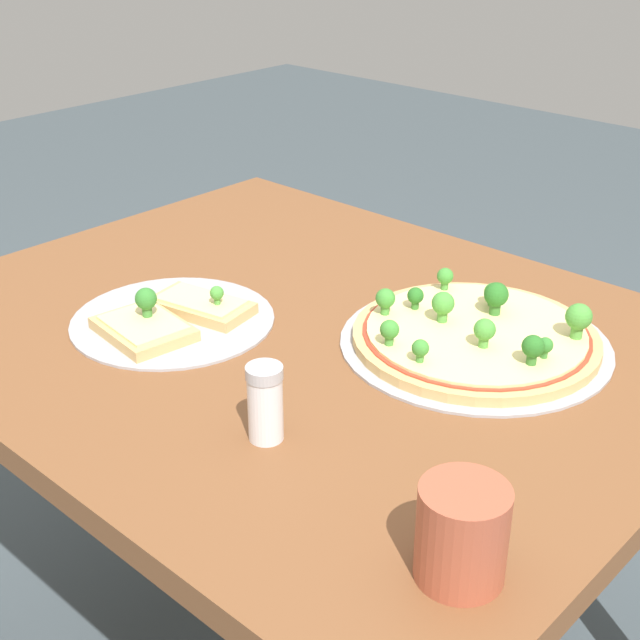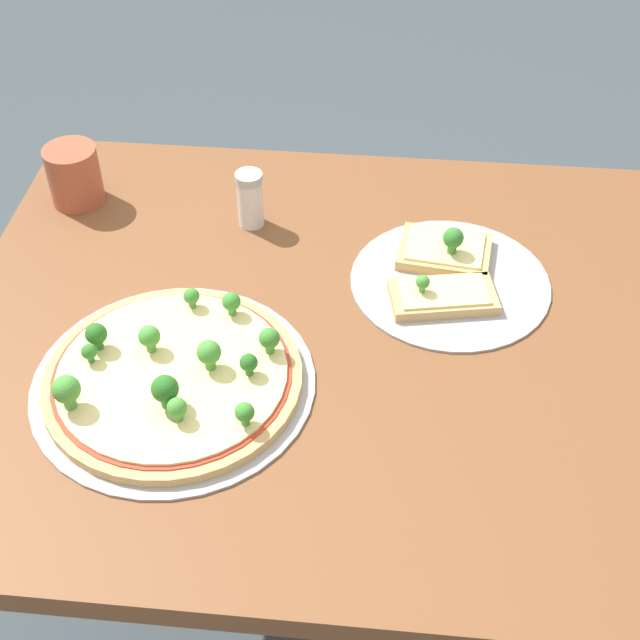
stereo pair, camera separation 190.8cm
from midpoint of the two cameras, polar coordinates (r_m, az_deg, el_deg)
name	(u,v)px [view 1 (the left image)]	position (r m, az deg, el deg)	size (l,w,h in m)	color
dining_table	(300,383)	(0.89, -27.74, -44.51)	(1.10, 0.87, 0.70)	brown
pizza_tray_whole	(476,335)	(0.72, -6.71, -49.70)	(0.37, 0.37, 0.07)	#A3A3A8
pizza_tray_slice	(171,318)	(0.88, -42.51, -36.69)	(0.29, 0.29, 0.07)	#A3A3A8
drinking_cup	(462,534)	(0.74, -69.56, -78.36)	(0.08, 0.08, 0.10)	#AD5138
condiment_shaker	(265,403)	(0.75, -52.65, -56.51)	(0.04, 0.04, 0.09)	silver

